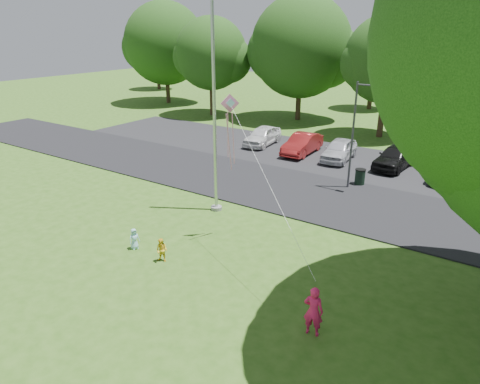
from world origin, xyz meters
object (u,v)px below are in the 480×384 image
Objects in this scene: child_yellow at (162,250)px; child_blue at (134,239)px; trash_can at (360,177)px; woman at (313,311)px; kite at (231,118)px; flagpole at (214,118)px; street_lamp at (358,127)px.

child_yellow is 1.51m from child_blue.
woman reaches higher than trash_can.
woman is (2.90, -12.05, 0.29)m from trash_can.
woman is at bearing -78.22° from kite.
kite is at bearing -25.42° from child_blue.
flagpole is 1.87× the size of street_lamp.
child_blue is at bearing -110.38° from street_lamp.
woman is 1.79× the size of child_blue.
child_yellow is at bearing -76.11° from flagpole.
flagpole is 1.87× the size of kite.
flagpole reaches higher than trash_can.
child_yellow is (-3.10, -11.50, 0.00)m from trash_can.
kite is (-1.94, -7.90, 1.55)m from street_lamp.
street_lamp is at bearing -5.22° from child_blue.
street_lamp is 2.88m from trash_can.
street_lamp is at bearing 32.15° from kite.
child_yellow is (-2.97, -10.73, -2.78)m from street_lamp.
kite is at bearing -44.20° from woman.
flagpole is at bearing -122.32° from trash_can.
child_yellow is at bearing -76.70° from child_blue.
street_lamp is 1.00× the size of kite.
woman is 7.55m from child_blue.
flagpole is 9.56m from woman.
flagpole is at bearing -122.18° from street_lamp.
flagpole reaches higher than street_lamp.
kite reaches higher than child_blue.
street_lamp is at bearing -84.95° from woman.
street_lamp is at bearing -100.13° from trash_can.
kite is (2.20, -1.91, 0.59)m from flagpole.
trash_can is 0.99× the size of child_yellow.
kite is (2.53, 2.71, 4.35)m from child_blue.
child_blue is 5.72m from kite.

